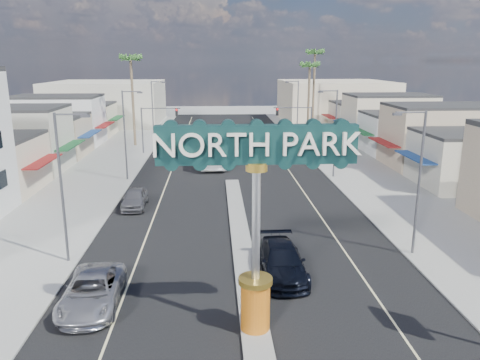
{
  "coord_description": "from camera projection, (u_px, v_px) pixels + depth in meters",
  "views": [
    {
      "loc": [
        -1.71,
        -16.63,
        11.79
      ],
      "look_at": [
        -0.12,
        12.0,
        4.47
      ],
      "focal_mm": 35.0,
      "sensor_mm": 36.0,
      "label": 1
    }
  ],
  "objects": [
    {
      "name": "palm_right_mid",
      "position": [
        310.0,
        69.0,
        71.35
      ],
      "size": [
        2.6,
        2.6,
        12.1
      ],
      "color": "brown",
      "rests_on": "ground"
    },
    {
      "name": "traffic_signal_right",
      "position": [
        297.0,
        120.0,
        61.09
      ],
      "size": [
        5.09,
        0.45,
        6.0
      ],
      "color": "#47474C",
      "rests_on": "ground"
    },
    {
      "name": "sidewalk_right",
      "position": [
        365.0,
        177.0,
        48.86
      ],
      "size": [
        8.0,
        120.0,
        0.12
      ],
      "primitive_type": "cube",
      "color": "gray",
      "rests_on": "ground"
    },
    {
      "name": "storefront_row_right",
      "position": [
        410.0,
        130.0,
        61.24
      ],
      "size": [
        12.0,
        42.0,
        6.0
      ],
      "primitive_type": "cube",
      "color": "#B7B29E",
      "rests_on": "ground"
    },
    {
      "name": "sidewalk_left",
      "position": [
        94.0,
        180.0,
        47.35
      ],
      "size": [
        8.0,
        120.0,
        0.12
      ],
      "primitive_type": "cube",
      "color": "gray",
      "rests_on": "ground"
    },
    {
      "name": "streetlight_l_mid",
      "position": [
        126.0,
        131.0,
        46.31
      ],
      "size": [
        2.03,
        0.22,
        9.0
      ],
      "color": "#47474C",
      "rests_on": "ground"
    },
    {
      "name": "streetlight_r_near",
      "position": [
        417.0,
        176.0,
        28.08
      ],
      "size": [
        2.03,
        0.22,
        9.0
      ],
      "color": "#47474C",
      "rests_on": "ground"
    },
    {
      "name": "palm_left_far",
      "position": [
        131.0,
        63.0,
        63.93
      ],
      "size": [
        2.6,
        2.6,
        13.1
      ],
      "color": "brown",
      "rests_on": "ground"
    },
    {
      "name": "streetlight_r_mid",
      "position": [
        334.0,
        129.0,
        47.43
      ],
      "size": [
        2.03,
        0.22,
        9.0
      ],
      "color": "#47474C",
      "rests_on": "ground"
    },
    {
      "name": "backdrop_far_right",
      "position": [
        335.0,
        102.0,
        91.85
      ],
      "size": [
        20.0,
        20.0,
        8.0
      ],
      "primitive_type": "cube",
      "color": "beige",
      "rests_on": "ground"
    },
    {
      "name": "backdrop_far_left",
      "position": [
        108.0,
        103.0,
        89.48
      ],
      "size": [
        20.0,
        20.0,
        8.0
      ],
      "primitive_type": "cube",
      "color": "#B7B29E",
      "rests_on": "ground"
    },
    {
      "name": "palm_right_far",
      "position": [
        315.0,
        57.0,
        76.82
      ],
      "size": [
        2.6,
        2.6,
        14.1
      ],
      "color": "brown",
      "rests_on": "ground"
    },
    {
      "name": "storefront_row_left",
      "position": [
        37.0,
        133.0,
        58.67
      ],
      "size": [
        12.0,
        42.0,
        6.0
      ],
      "primitive_type": "cube",
      "color": "beige",
      "rests_on": "ground"
    },
    {
      "name": "streetlight_l_far",
      "position": [
        154.0,
        109.0,
        67.59
      ],
      "size": [
        2.03,
        0.22,
        9.0
      ],
      "color": "#47474C",
      "rests_on": "ground"
    },
    {
      "name": "car_parked_left",
      "position": [
        135.0,
        198.0,
        38.58
      ],
      "size": [
        1.95,
        4.68,
        1.59
      ],
      "primitive_type": "imported",
      "rotation": [
        0.0,
        0.0,
        0.02
      ],
      "color": "#5E5D62",
      "rests_on": "ground"
    },
    {
      "name": "suv_right",
      "position": [
        282.0,
        261.0,
        26.3
      ],
      "size": [
        2.47,
        5.93,
        1.71
      ],
      "primitive_type": "imported",
      "rotation": [
        0.0,
        0.0,
        0.01
      ],
      "color": "black",
      "rests_on": "ground"
    },
    {
      "name": "traffic_signal_left",
      "position": [
        156.0,
        121.0,
        60.11
      ],
      "size": [
        5.09,
        0.45,
        6.0
      ],
      "color": "#47474C",
      "rests_on": "ground"
    },
    {
      "name": "streetlight_r_far",
      "position": [
        297.0,
        108.0,
        68.71
      ],
      "size": [
        2.03,
        0.22,
        9.0
      ],
      "color": "#47474C",
      "rests_on": "ground"
    },
    {
      "name": "median_island",
      "position": [
        240.0,
        234.0,
        32.62
      ],
      "size": [
        1.3,
        30.0,
        0.16
      ],
      "primitive_type": "cube",
      "color": "gray",
      "rests_on": "ground"
    },
    {
      "name": "road",
      "position": [
        232.0,
        179.0,
        48.12
      ],
      "size": [
        20.0,
        120.0,
        0.01
      ],
      "primitive_type": "cube",
      "color": "black",
      "rests_on": "ground"
    },
    {
      "name": "streetlight_l_near",
      "position": [
        64.0,
        181.0,
        26.96
      ],
      "size": [
        2.03,
        0.22,
        9.0
      ],
      "color": "#47474C",
      "rests_on": "ground"
    },
    {
      "name": "suv_left",
      "position": [
        92.0,
        291.0,
        23.02
      ],
      "size": [
        2.86,
        5.87,
        1.61
      ],
      "primitive_type": "imported",
      "rotation": [
        0.0,
        0.0,
        0.03
      ],
      "color": "#B0B0B5",
      "rests_on": "ground"
    },
    {
      "name": "city_bus",
      "position": [
        212.0,
        150.0,
        55.14
      ],
      "size": [
        3.06,
        11.57,
        3.2
      ],
      "primitive_type": "imported",
      "rotation": [
        0.0,
        0.0,
        0.03
      ],
      "color": "white",
      "rests_on": "ground"
    },
    {
      "name": "gateway_sign",
      "position": [
        256.0,
        205.0,
        19.55
      ],
      "size": [
        8.2,
        1.5,
        9.15
      ],
      "color": "#CB620F",
      "rests_on": "median_island"
    },
    {
      "name": "ground",
      "position": [
        232.0,
        179.0,
        48.12
      ],
      "size": [
        160.0,
        160.0,
        0.0
      ],
      "primitive_type": "plane",
      "color": "gray",
      "rests_on": "ground"
    }
  ]
}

